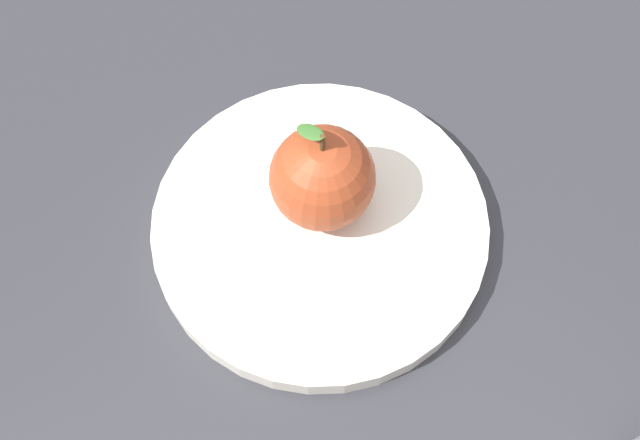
% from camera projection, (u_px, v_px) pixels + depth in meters
% --- Properties ---
extents(ground_plane, '(2.40, 2.40, 0.00)m').
position_uv_depth(ground_plane, '(340.00, 276.00, 0.57)').
color(ground_plane, '#2D2D33').
extents(dinner_plate, '(0.25, 0.25, 0.02)m').
position_uv_depth(dinner_plate, '(320.00, 225.00, 0.58)').
color(dinner_plate, silver).
rests_on(dinner_plate, ground_plane).
extents(apple, '(0.08, 0.08, 0.09)m').
position_uv_depth(apple, '(322.00, 178.00, 0.54)').
color(apple, '#9E3D1E').
rests_on(apple, dinner_plate).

